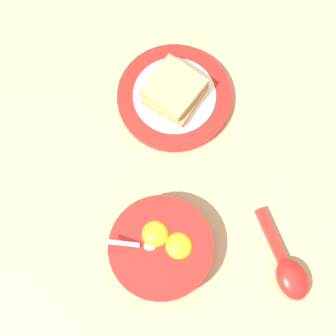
{
  "coord_description": "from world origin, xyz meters",
  "views": [
    {
      "loc": [
        -0.18,
        -0.14,
        0.76
      ],
      "look_at": [
        -0.2,
        0.07,
        0.02
      ],
      "focal_mm": 50.0,
      "sensor_mm": 36.0,
      "label": 1
    }
  ],
  "objects_px": {
    "toast_sandwich": "(174,91)",
    "soup_spoon": "(288,272)",
    "egg_bowl": "(161,248)",
    "toast_plate": "(174,97)"
  },
  "relations": [
    {
      "from": "toast_sandwich",
      "to": "soup_spoon",
      "type": "relative_size",
      "value": 0.8
    },
    {
      "from": "toast_plate",
      "to": "soup_spoon",
      "type": "distance_m",
      "value": 0.35
    },
    {
      "from": "toast_sandwich",
      "to": "soup_spoon",
      "type": "bearing_deg",
      "value": -54.2
    },
    {
      "from": "egg_bowl",
      "to": "toast_plate",
      "type": "height_order",
      "value": "egg_bowl"
    },
    {
      "from": "toast_sandwich",
      "to": "soup_spoon",
      "type": "xyz_separation_m",
      "value": [
        0.2,
        -0.28,
        -0.02
      ]
    },
    {
      "from": "toast_sandwich",
      "to": "soup_spoon",
      "type": "height_order",
      "value": "toast_sandwich"
    },
    {
      "from": "egg_bowl",
      "to": "toast_plate",
      "type": "xyz_separation_m",
      "value": [
        -0.0,
        0.27,
        -0.01
      ]
    },
    {
      "from": "toast_sandwich",
      "to": "toast_plate",
      "type": "bearing_deg",
      "value": 59.19
    },
    {
      "from": "soup_spoon",
      "to": "toast_sandwich",
      "type": "bearing_deg",
      "value": 125.8
    },
    {
      "from": "egg_bowl",
      "to": "toast_sandwich",
      "type": "xyz_separation_m",
      "value": [
        -0.0,
        0.26,
        0.01
      ]
    }
  ]
}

